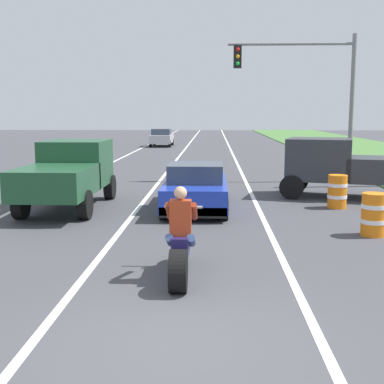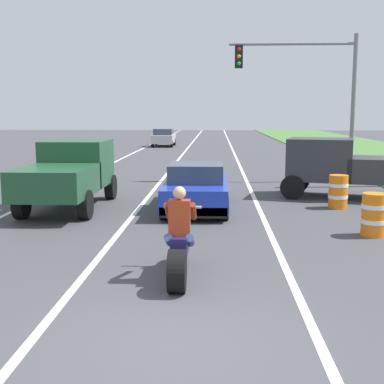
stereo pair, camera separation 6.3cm
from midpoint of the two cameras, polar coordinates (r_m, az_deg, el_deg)
ground_plane at (r=6.57m, az=-1.74°, el=-16.68°), size 160.00×160.00×0.00m
lane_stripe_left_solid at (r=26.72m, az=-10.03°, el=2.60°), size 0.14×120.00×0.01m
lane_stripe_right_solid at (r=26.10m, az=5.60°, el=2.55°), size 0.14×120.00×0.01m
lane_stripe_centre_dashed at (r=26.17m, az=-2.31°, el=2.60°), size 0.14×120.00×0.01m
motorcycle_with_rider at (r=8.70m, az=-1.19°, el=-6.07°), size 0.70×2.21×1.62m
sports_car_blue at (r=15.10m, az=0.60°, el=0.44°), size 1.84×4.30×1.37m
pickup_truck_left_lane_dark_green at (r=15.62m, az=-13.41°, el=2.24°), size 2.02×4.80×1.98m
pickup_truck_right_shoulder_dark_grey at (r=17.90m, az=17.18°, el=2.90°), size 5.14×3.14×1.98m
traffic_light_mast_near at (r=21.93m, az=13.51°, el=11.72°), size 5.20×0.34×6.00m
construction_barrel_nearest at (r=12.55m, az=19.77°, el=-2.39°), size 0.58×0.58×1.00m
construction_barrel_mid at (r=15.90m, az=16.10°, el=0.05°), size 0.58×0.58×1.00m
distant_car_far_ahead at (r=44.09m, az=-3.13°, el=6.12°), size 1.80×4.00×1.50m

